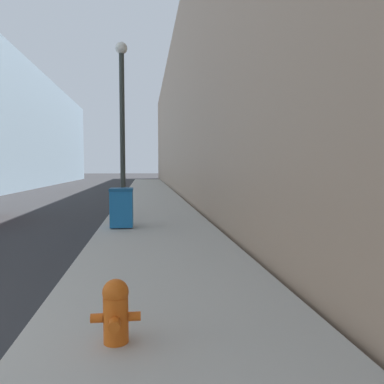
% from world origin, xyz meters
% --- Properties ---
extents(sidewalk_right, '(3.31, 60.00, 0.16)m').
position_xyz_m(sidewalk_right, '(5.07, 18.00, 0.08)').
color(sidewalk_right, '#ADA89E').
rests_on(sidewalk_right, ground).
extents(building_right_stone, '(12.00, 60.00, 11.60)m').
position_xyz_m(building_right_stone, '(12.82, 26.00, 5.80)').
color(building_right_stone, '#9E7F66').
rests_on(building_right_stone, ground).
extents(fire_hydrant, '(0.49, 0.37, 0.63)m').
position_xyz_m(fire_hydrant, '(4.42, 0.78, 0.49)').
color(fire_hydrant, '#D15614').
rests_on(fire_hydrant, sidewalk_right).
extents(trash_bin, '(0.65, 0.71, 1.12)m').
position_xyz_m(trash_bin, '(4.05, 7.86, 0.73)').
color(trash_bin, '#19609E').
rests_on(trash_bin, sidewalk_right).
extents(lamppost, '(0.40, 0.40, 5.91)m').
position_xyz_m(lamppost, '(3.97, 10.18, 3.40)').
color(lamppost, '#2D332D').
rests_on(lamppost, sidewalk_right).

